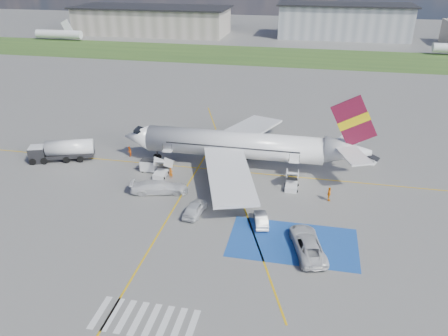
{
  "coord_description": "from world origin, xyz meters",
  "views": [
    {
      "loc": [
        10.62,
        -44.21,
        28.25
      ],
      "look_at": [
        0.26,
        5.74,
        3.5
      ],
      "focal_mm": 35.0,
      "sensor_mm": 36.0,
      "label": 1
    }
  ],
  "objects_px": {
    "airliner": "(244,145)",
    "gpu_cart": "(149,166)",
    "belt_loader": "(358,157)",
    "van_white_a": "(308,242)",
    "van_white_b": "(159,185)",
    "car_silver_b": "(261,219)",
    "car_silver_a": "(195,208)",
    "fuel_tanker": "(63,152)"
  },
  "relations": [
    {
      "from": "airliner",
      "to": "car_silver_a",
      "type": "relative_size",
      "value": 7.79
    },
    {
      "from": "car_silver_a",
      "to": "car_silver_b",
      "type": "relative_size",
      "value": 1.13
    },
    {
      "from": "van_white_a",
      "to": "van_white_b",
      "type": "distance_m",
      "value": 21.57
    },
    {
      "from": "car_silver_b",
      "to": "car_silver_a",
      "type": "bearing_deg",
      "value": -17.17
    },
    {
      "from": "airliner",
      "to": "gpu_cart",
      "type": "height_order",
      "value": "airliner"
    },
    {
      "from": "airliner",
      "to": "fuel_tanker",
      "type": "bearing_deg",
      "value": -172.84
    },
    {
      "from": "van_white_a",
      "to": "van_white_b",
      "type": "bearing_deg",
      "value": -39.46
    },
    {
      "from": "car_silver_a",
      "to": "van_white_b",
      "type": "bearing_deg",
      "value": -28.91
    },
    {
      "from": "fuel_tanker",
      "to": "belt_loader",
      "type": "distance_m",
      "value": 45.41
    },
    {
      "from": "car_silver_a",
      "to": "van_white_a",
      "type": "bearing_deg",
      "value": 166.97
    },
    {
      "from": "gpu_cart",
      "to": "car_silver_a",
      "type": "xyz_separation_m",
      "value": [
        9.7,
        -10.02,
        -0.02
      ]
    },
    {
      "from": "fuel_tanker",
      "to": "belt_loader",
      "type": "height_order",
      "value": "fuel_tanker"
    },
    {
      "from": "belt_loader",
      "to": "car_silver_a",
      "type": "xyz_separation_m",
      "value": [
        -20.52,
        -20.28,
        0.36
      ]
    },
    {
      "from": "fuel_tanker",
      "to": "car_silver_b",
      "type": "xyz_separation_m",
      "value": [
        32.06,
        -11.64,
        -0.67
      ]
    },
    {
      "from": "airliner",
      "to": "belt_loader",
      "type": "height_order",
      "value": "airliner"
    },
    {
      "from": "gpu_cart",
      "to": "van_white_b",
      "type": "xyz_separation_m",
      "value": [
        3.68,
        -5.82,
        0.29
      ]
    },
    {
      "from": "gpu_cart",
      "to": "car_silver_a",
      "type": "distance_m",
      "value": 13.95
    },
    {
      "from": "gpu_cart",
      "to": "belt_loader",
      "type": "height_order",
      "value": "gpu_cart"
    },
    {
      "from": "gpu_cart",
      "to": "car_silver_b",
      "type": "distance_m",
      "value": 20.77
    },
    {
      "from": "airliner",
      "to": "fuel_tanker",
      "type": "relative_size",
      "value": 3.79
    },
    {
      "from": "car_silver_b",
      "to": "belt_loader",
      "type": "bearing_deg",
      "value": -133.47
    },
    {
      "from": "airliner",
      "to": "belt_loader",
      "type": "bearing_deg",
      "value": 18.89
    },
    {
      "from": "car_silver_b",
      "to": "gpu_cart",
      "type": "bearing_deg",
      "value": -43.63
    },
    {
      "from": "airliner",
      "to": "fuel_tanker",
      "type": "height_order",
      "value": "airliner"
    },
    {
      "from": "belt_loader",
      "to": "gpu_cart",
      "type": "bearing_deg",
      "value": -138.43
    },
    {
      "from": "airliner",
      "to": "van_white_b",
      "type": "distance_m",
      "value": 14.23
    },
    {
      "from": "airliner",
      "to": "belt_loader",
      "type": "distance_m",
      "value": 18.17
    },
    {
      "from": "fuel_tanker",
      "to": "van_white_b",
      "type": "xyz_separation_m",
      "value": [
        17.9,
        -6.82,
        -0.24
      ]
    },
    {
      "from": "fuel_tanker",
      "to": "belt_loader",
      "type": "bearing_deg",
      "value": -7.77
    },
    {
      "from": "airliner",
      "to": "fuel_tanker",
      "type": "distance_m",
      "value": 27.78
    },
    {
      "from": "van_white_a",
      "to": "van_white_b",
      "type": "relative_size",
      "value": 1.05
    },
    {
      "from": "car_silver_b",
      "to": "van_white_a",
      "type": "distance_m",
      "value": 6.85
    },
    {
      "from": "gpu_cart",
      "to": "van_white_a",
      "type": "height_order",
      "value": "van_white_a"
    },
    {
      "from": "car_silver_b",
      "to": "van_white_b",
      "type": "height_order",
      "value": "van_white_b"
    },
    {
      "from": "airliner",
      "to": "gpu_cart",
      "type": "xyz_separation_m",
      "value": [
        -13.26,
        -4.45,
        -2.57
      ]
    },
    {
      "from": "fuel_tanker",
      "to": "gpu_cart",
      "type": "relative_size",
      "value": 4.37
    },
    {
      "from": "airliner",
      "to": "gpu_cart",
      "type": "bearing_deg",
      "value": -161.45
    },
    {
      "from": "belt_loader",
      "to": "car_silver_a",
      "type": "distance_m",
      "value": 28.85
    },
    {
      "from": "belt_loader",
      "to": "car_silver_a",
      "type": "relative_size",
      "value": 1.29
    },
    {
      "from": "fuel_tanker",
      "to": "airliner",
      "type": "bearing_deg",
      "value": -12.37
    },
    {
      "from": "airliner",
      "to": "car_silver_b",
      "type": "relative_size",
      "value": 8.83
    },
    {
      "from": "van_white_a",
      "to": "car_silver_b",
      "type": "bearing_deg",
      "value": -51.66
    }
  ]
}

